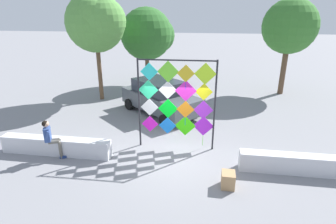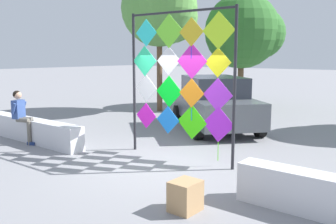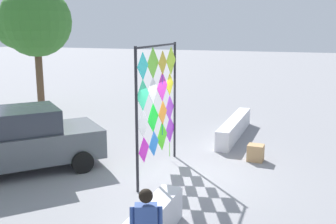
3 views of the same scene
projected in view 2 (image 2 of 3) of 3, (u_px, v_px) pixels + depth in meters
name	position (u px, v px, depth m)	size (l,w,h in m)	color
ground	(162.00, 165.00, 8.46)	(120.00, 120.00, 0.00)	gray
plaza_ledge_left	(32.00, 130.00, 10.74)	(4.26, 0.46, 0.67)	silver
kite_display_rack	(180.00, 74.00, 8.69)	(2.97, 0.14, 3.55)	#232328
seated_vendor	(22.00, 113.00, 10.38)	(0.72, 0.61, 1.52)	#666056
parked_car	(214.00, 102.00, 12.61)	(4.73, 4.52, 1.78)	#4C5156
cardboard_box_large	(185.00, 196.00, 5.94)	(0.41, 0.47, 0.50)	tan
tree_broadleaf	(246.00, 32.00, 17.74)	(3.71, 3.59, 5.44)	brown
tree_palm_like	(162.00, 8.00, 15.79)	(3.57, 3.44, 6.18)	brown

